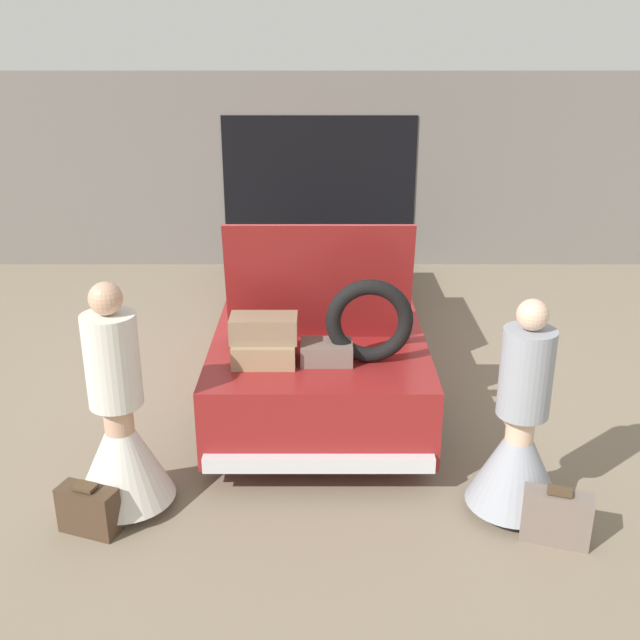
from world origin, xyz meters
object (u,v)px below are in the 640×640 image
object	(u,v)px
suitcase_beside_left_person	(90,510)
suitcase_beside_right_person	(557,517)
car	(320,309)
person_right	(520,441)
person_left	(121,432)

from	to	relation	value
suitcase_beside_left_person	suitcase_beside_right_person	bearing A→B (deg)	-1.91
car	person_right	xyz separation A→B (m)	(1.42, -2.71, -0.00)
person_right	suitcase_beside_right_person	world-z (taller)	person_right
suitcase_beside_left_person	person_left	bearing A→B (deg)	58.22
person_right	suitcase_beside_left_person	distance (m)	3.07
person_right	suitcase_beside_right_person	size ratio (longest dim) A/B	3.37
car	suitcase_beside_right_person	size ratio (longest dim) A/B	10.35
car	suitcase_beside_left_person	xyz separation A→B (m)	(-1.61, -2.96, -0.41)
car	person_left	size ratio (longest dim) A/B	2.90
car	suitcase_beside_left_person	size ratio (longest dim) A/B	11.08
person_right	suitcase_beside_left_person	bearing A→B (deg)	104.10
suitcase_beside_left_person	suitcase_beside_right_person	distance (m)	3.24
suitcase_beside_left_person	suitcase_beside_right_person	xyz separation A→B (m)	(3.24, -0.11, 0.02)
car	person_left	distance (m)	3.01
person_left	car	bearing A→B (deg)	155.76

